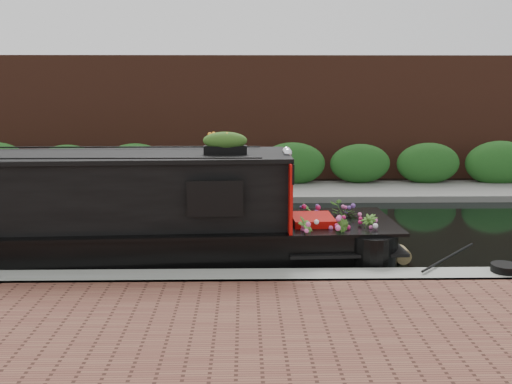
{
  "coord_description": "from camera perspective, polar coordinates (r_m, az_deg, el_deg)",
  "views": [
    {
      "loc": [
        0.94,
        -11.86,
        3.32
      ],
      "look_at": [
        1.16,
        -0.6,
        1.04
      ],
      "focal_mm": 40.0,
      "sensor_mm": 36.0,
      "label": 1
    }
  ],
  "objects": [
    {
      "name": "near_bank_coping",
      "position": [
        9.23,
        -6.97,
        -9.71
      ],
      "size": [
        40.0,
        0.6,
        0.5
      ],
      "primitive_type": "cube",
      "color": "gray",
      "rests_on": "ground"
    },
    {
      "name": "coiled_mooring_rope",
      "position": [
        10.05,
        23.63,
        -6.98
      ],
      "size": [
        0.44,
        0.44,
        0.12
      ],
      "primitive_type": "cylinder",
      "color": "black",
      "rests_on": "near_bank_coping"
    },
    {
      "name": "far_bank_path",
      "position": [
        16.43,
        -4.37,
        -0.25
      ],
      "size": [
        40.0,
        2.4,
        0.34
      ],
      "primitive_type": "cube",
      "color": "slate",
      "rests_on": "ground"
    },
    {
      "name": "far_hedge",
      "position": [
        17.31,
        -4.21,
        0.35
      ],
      "size": [
        40.0,
        1.1,
        2.8
      ],
      "primitive_type": "cube",
      "color": "#1F511B",
      "rests_on": "ground"
    },
    {
      "name": "rope_fender",
      "position": [
        10.77,
        14.34,
        -6.08
      ],
      "size": [
        0.28,
        0.34,
        0.28
      ],
      "primitive_type": "cylinder",
      "rotation": [
        1.57,
        0.0,
        0.0
      ],
      "color": "olive",
      "rests_on": "ground"
    },
    {
      "name": "ground",
      "position": [
        12.35,
        -5.45,
        -4.19
      ],
      "size": [
        80.0,
        80.0,
        0.0
      ],
      "primitive_type": "plane",
      "color": "black",
      "rests_on": "ground"
    },
    {
      "name": "narrowboat",
      "position": [
        10.66,
        -17.68,
        -2.97
      ],
      "size": [
        11.06,
        2.42,
        2.59
      ],
      "rotation": [
        0.0,
        0.0,
        0.05
      ],
      "color": "black",
      "rests_on": "ground"
    },
    {
      "name": "far_brick_wall",
      "position": [
        19.37,
        -3.88,
        1.55
      ],
      "size": [
        40.0,
        1.0,
        8.0
      ],
      "primitive_type": "cube",
      "color": "#4F281B",
      "rests_on": "ground"
    }
  ]
}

